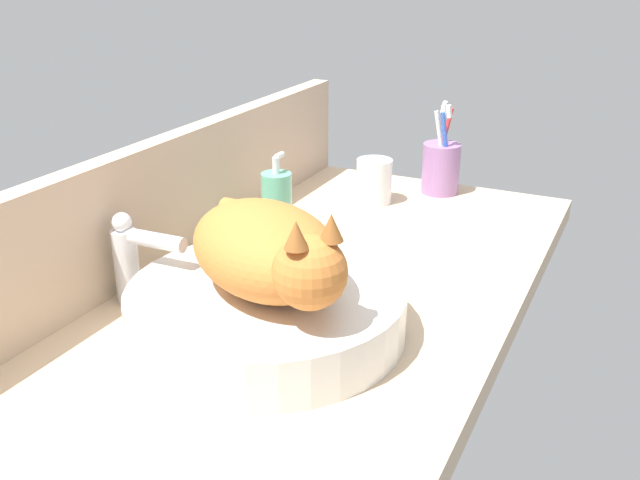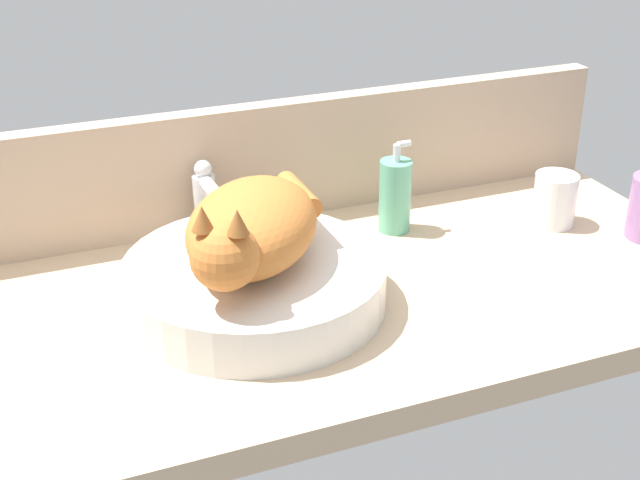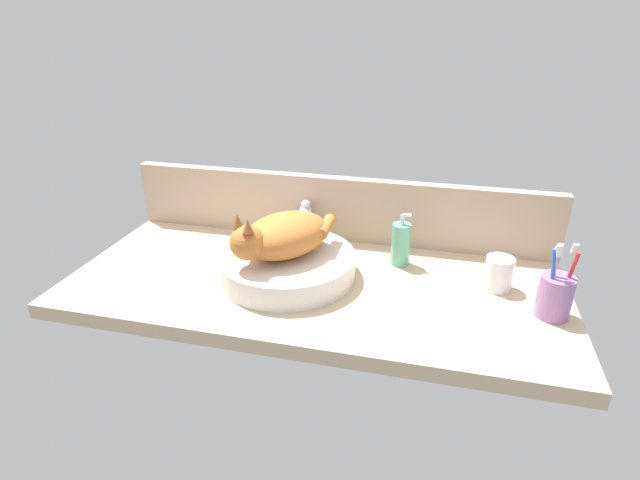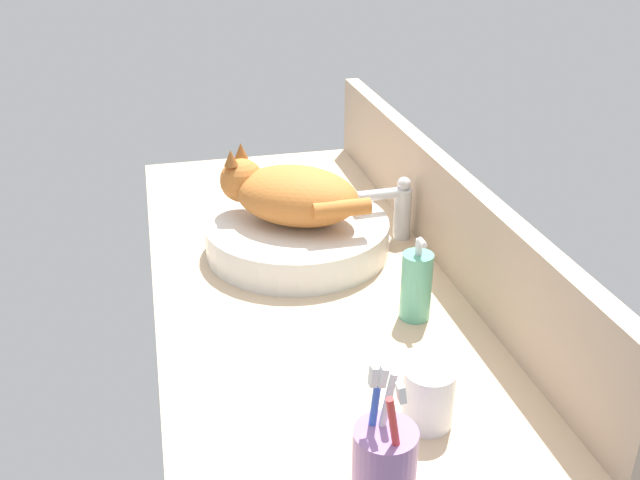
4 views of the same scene
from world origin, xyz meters
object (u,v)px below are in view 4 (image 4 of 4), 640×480
faucet (398,206)px  toothbrush_cup (384,463)px  sink_basin (297,236)px  cat (290,193)px  soap_dispenser (416,285)px  water_glass (428,400)px

faucet → toothbrush_cup: size_ratio=0.73×
sink_basin → cat: 9.19cm
cat → faucet: bearing=90.2°
sink_basin → soap_dispenser: size_ratio=2.39×
sink_basin → toothbrush_cup: (66.02, -3.47, 2.19)cm
toothbrush_cup → sink_basin: bearing=177.0°
soap_dispenser → cat: bearing=-152.1°
soap_dispenser → water_glass: (25.67, -7.76, -2.39)cm
faucet → toothbrush_cup: 71.26cm
sink_basin → cat: cat is taller
soap_dispenser → water_glass: size_ratio=1.76×
sink_basin → water_glass: water_glass is taller
sink_basin → soap_dispenser: soap_dispenser is taller
cat → faucet: (-0.06, 22.49, -5.11)cm
sink_basin → toothbrush_cup: bearing=-3.0°
water_glass → soap_dispenser: bearing=163.2°
soap_dispenser → toothbrush_cup: 41.31cm
toothbrush_cup → water_glass: 15.47cm
sink_basin → soap_dispenser: 32.33cm
cat → water_glass: (55.17, 7.84, -8.62)cm
soap_dispenser → toothbrush_cup: size_ratio=0.82×
water_glass → cat: bearing=-171.9°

